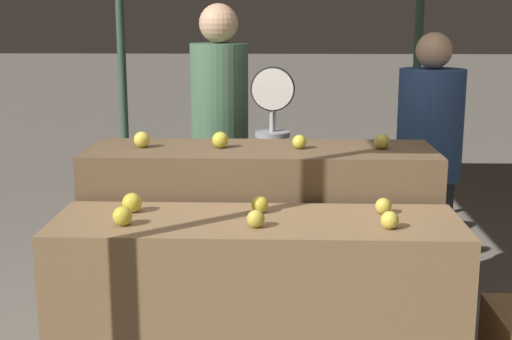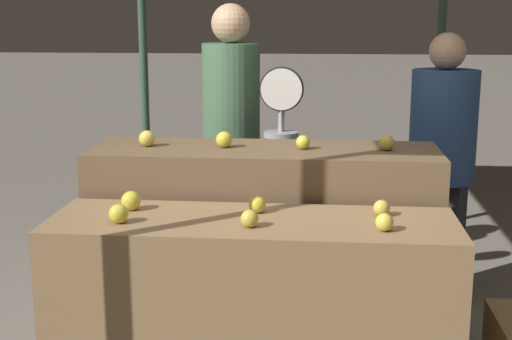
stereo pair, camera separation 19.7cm
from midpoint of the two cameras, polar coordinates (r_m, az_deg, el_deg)
The scene contains 15 objects.
display_counter_front at distance 3.19m, azimuth 1.52°, elevation -11.78°, with size 1.74×0.55×0.90m, color olive.
display_counter_back at distance 3.71m, azimuth 2.17°, elevation -6.61°, with size 1.74×0.55×1.10m, color brown.
apple_front_0 at distance 3.00m, azimuth -9.10°, elevation -3.48°, with size 0.08×0.08×0.08m, color gold.
apple_front_1 at distance 2.91m, azimuth 1.38°, elevation -3.92°, with size 0.07×0.07×0.07m, color gold.
apple_front_2 at distance 2.93m, azimuth 12.15°, elevation -4.13°, with size 0.07×0.07×0.07m, color yellow.
apple_front_3 at distance 3.19m, azimuth -8.24°, elevation -2.46°, with size 0.09×0.09×0.09m, color gold.
apple_front_4 at distance 3.12m, azimuth 1.91°, elevation -2.78°, with size 0.08×0.08×0.08m, color gold.
apple_front_5 at distance 3.14m, azimuth 11.79°, elevation -3.01°, with size 0.07×0.07×0.07m, color gold.
apple_back_0 at distance 3.64m, azimuth -7.20°, elevation 2.51°, with size 0.08×0.08×0.08m, color yellow.
apple_back_1 at distance 3.57m, azimuth -1.00°, elevation 2.44°, with size 0.08×0.08×0.08m, color gold.
apple_back_2 at distance 3.55m, azimuth 5.37°, elevation 2.22°, with size 0.07×0.07×0.07m, color gold.
apple_back_3 at distance 3.58m, azimuth 11.95°, elevation 2.14°, with size 0.08×0.08×0.08m, color gold.
produce_scale at distance 4.09m, azimuth 3.41°, elevation 2.45°, with size 0.25×0.20×1.47m.
person_vendor_at_scale at distance 4.46m, azimuth -0.71°, elevation 3.39°, with size 0.46×0.46×1.82m.
person_customer_left at distance 4.45m, azimuth 15.88°, elevation 1.39°, with size 0.53×0.53×1.65m.
Camera 2 is at (0.29, -2.90, 1.75)m, focal length 50.00 mm.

